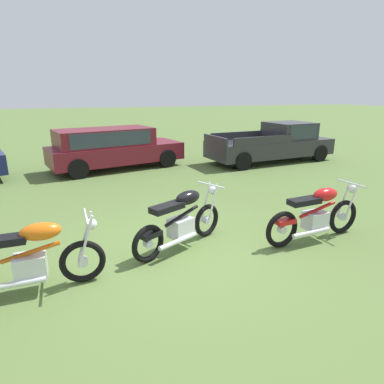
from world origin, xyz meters
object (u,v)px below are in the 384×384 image
(motorcycle_black, at_px, (181,221))
(car_burgundy, at_px, (111,145))
(motorcycle_red, at_px, (316,215))
(motorcycle_orange, at_px, (30,259))
(pickup_truck_charcoal, at_px, (276,142))

(motorcycle_black, distance_m, car_burgundy, 6.79)
(motorcycle_red, height_order, car_burgundy, car_burgundy)
(motorcycle_red, xyz_separation_m, car_burgundy, (-2.76, 7.30, 0.35))
(motorcycle_orange, distance_m, motorcycle_black, 2.38)
(motorcycle_orange, relative_size, motorcycle_red, 0.94)
(car_burgundy, bearing_deg, motorcycle_black, -99.80)
(motorcycle_black, bearing_deg, car_burgundy, 67.18)
(motorcycle_orange, height_order, pickup_truck_charcoal, pickup_truck_charcoal)
(car_burgundy, distance_m, pickup_truck_charcoal, 6.29)
(motorcycle_black, relative_size, motorcycle_red, 0.87)
(motorcycle_orange, height_order, motorcycle_black, same)
(pickup_truck_charcoal, bearing_deg, motorcycle_red, -123.51)
(motorcycle_orange, distance_m, pickup_truck_charcoal, 10.52)
(motorcycle_red, distance_m, car_burgundy, 7.81)
(motorcycle_black, height_order, motorcycle_red, same)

